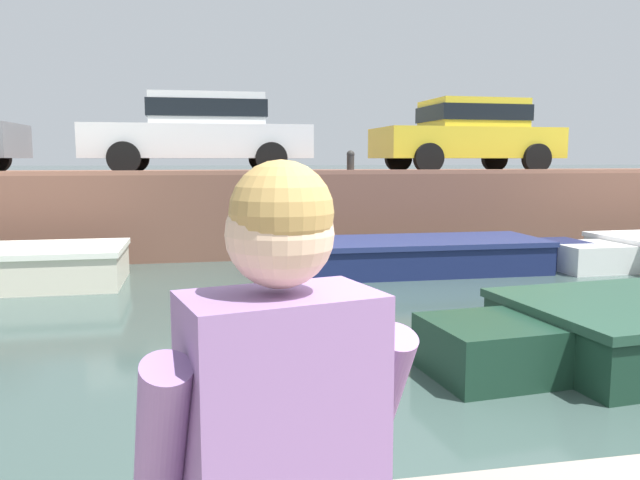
# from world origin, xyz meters

# --- Properties ---
(ground_plane) EXTENTS (400.00, 400.00, 0.00)m
(ground_plane) POSITION_xyz_m (0.00, 4.77, 0.00)
(ground_plane) COLOR #384C47
(far_quay_wall) EXTENTS (60.00, 6.00, 1.56)m
(far_quay_wall) POSITION_xyz_m (0.00, 12.54, 0.78)
(far_quay_wall) COLOR brown
(far_quay_wall) RESTS_ON ground
(far_wall_coping) EXTENTS (60.00, 0.24, 0.08)m
(far_wall_coping) POSITION_xyz_m (0.00, 9.66, 1.60)
(far_wall_coping) COLOR #925F4C
(far_wall_coping) RESTS_ON far_quay_wall
(boat_moored_central_navy) EXTENTS (5.40, 1.66, 0.54)m
(boat_moored_central_navy) POSITION_xyz_m (1.96, 7.89, 0.27)
(boat_moored_central_navy) COLOR navy
(boat_moored_central_navy) RESTS_ON ground
(car_left_inner_white) EXTENTS (4.36, 2.03, 1.54)m
(car_left_inner_white) POSITION_xyz_m (-1.45, 11.06, 2.40)
(car_left_inner_white) COLOR white
(car_left_inner_white) RESTS_ON far_quay_wall
(car_centre_yellow) EXTENTS (3.88, 2.03, 1.54)m
(car_centre_yellow) POSITION_xyz_m (4.20, 11.06, 2.40)
(car_centre_yellow) COLOR yellow
(car_centre_yellow) RESTS_ON far_quay_wall
(mooring_bollard_mid) EXTENTS (0.15, 0.15, 0.45)m
(mooring_bollard_mid) POSITION_xyz_m (1.28, 9.79, 1.79)
(mooring_bollard_mid) COLOR #2D2B28
(mooring_bollard_mid) RESTS_ON far_quay_wall
(person_seated_left) EXTENTS (0.58, 0.60, 0.96)m
(person_seated_left) POSITION_xyz_m (-1.46, -0.54, 1.23)
(person_seated_left) COLOR #282833
(person_seated_left) RESTS_ON near_quay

